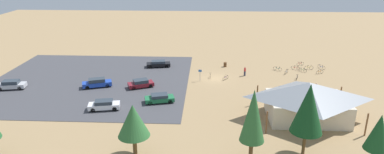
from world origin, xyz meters
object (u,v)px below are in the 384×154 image
(visitor_by_pavilion, at_px, (245,71))
(bike_pavilion, at_px, (308,99))
(bicycle_purple_yard_center, at_px, (226,78))
(car_black_inner_stall, at_px, (158,64))
(bicycle_teal_yard_right, at_px, (277,69))
(bicycle_orange_yard_left, at_px, (320,72))
(pine_midwest, at_px, (379,133))
(bicycle_white_lone_east, at_px, (286,72))
(bicycle_yellow_back_row, at_px, (309,68))
(pine_far_west, at_px, (308,108))
(bicycle_green_edge_north, at_px, (303,70))
(bicycle_black_lone_west, at_px, (210,76))
(car_white_back_corner, at_px, (104,105))
(pine_east, at_px, (133,121))
(car_silver_near_entry, at_px, (11,85))
(bicycle_red_by_bin, at_px, (300,64))
(lot_sign, at_px, (200,73))
(visitor_crossing_yard, at_px, (316,88))
(bicycle_blue_mid_cluster, at_px, (321,67))
(bicycle_red_trailside, at_px, (296,68))
(car_blue_mid_lot, at_px, (97,83))
(bicycle_silver_front_row, at_px, (297,77))
(car_green_front_row, at_px, (159,98))
(trash_bin, at_px, (225,65))
(pine_center, at_px, (253,116))

(visitor_by_pavilion, bearing_deg, bike_pavilion, 110.84)
(bicycle_purple_yard_center, height_order, car_black_inner_stall, car_black_inner_stall)
(bicycle_teal_yard_right, xyz_separation_m, bicycle_orange_yard_left, (-7.60, 1.56, -0.01))
(bicycle_orange_yard_left, bearing_deg, bicycle_teal_yard_right, -11.59)
(pine_midwest, xyz_separation_m, bicycle_teal_yard_right, (3.37, -33.07, -4.24))
(bicycle_white_lone_east, bearing_deg, bicycle_yellow_back_row, -150.23)
(pine_far_west, bearing_deg, bicycle_green_edge_north, -104.16)
(bicycle_black_lone_west, xyz_separation_m, car_black_inner_stall, (10.33, -6.01, 0.32))
(bicycle_orange_yard_left, xyz_separation_m, car_white_back_corner, (35.93, 17.69, 0.39))
(bicycle_purple_yard_center, bearing_deg, pine_east, 66.10)
(bicycle_orange_yard_left, relative_size, car_silver_near_entry, 0.32)
(bicycle_red_by_bin, relative_size, car_silver_near_entry, 0.34)
(lot_sign, bearing_deg, bicycle_orange_yard_left, -167.44)
(bicycle_yellow_back_row, height_order, bicycle_purple_yard_center, bicycle_yellow_back_row)
(visitor_crossing_yard, bearing_deg, visitor_by_pavilion, -36.34)
(car_silver_near_entry, xyz_separation_m, car_white_back_corner, (-17.80, 7.30, -0.02))
(bicycle_white_lone_east, distance_m, bicycle_purple_yard_center, 12.20)
(bicycle_teal_yard_right, height_order, visitor_by_pavilion, visitor_by_pavilion)
(bicycle_green_edge_north, bearing_deg, pine_far_west, 75.84)
(visitor_crossing_yard, bearing_deg, bicycle_blue_mid_cluster, -110.73)
(car_black_inner_stall, bearing_deg, car_white_back_corner, 76.22)
(bicycle_red_trailside, height_order, car_blue_mid_lot, car_blue_mid_lot)
(visitor_by_pavilion, bearing_deg, bicycle_black_lone_west, 13.10)
(bicycle_red_trailside, xyz_separation_m, visitor_by_pavilion, (10.26, 4.11, 0.57))
(bicycle_black_lone_west, xyz_separation_m, bicycle_blue_mid_cluster, (-21.84, -6.37, 0.00))
(bicycle_blue_mid_cluster, bearing_deg, bicycle_red_by_bin, -26.49)
(bicycle_purple_yard_center, relative_size, bicycle_red_trailside, 0.90)
(bicycle_teal_yard_right, height_order, car_white_back_corner, car_white_back_corner)
(bicycle_blue_mid_cluster, bearing_deg, car_silver_near_entry, 13.74)
(bicycle_silver_front_row, relative_size, bicycle_red_trailside, 1.11)
(pine_midwest, height_order, bicycle_red_by_bin, pine_midwest)
(bicycle_red_trailside, xyz_separation_m, car_green_front_row, (24.35, 17.02, 0.35))
(bicycle_black_lone_west, relative_size, car_silver_near_entry, 0.37)
(trash_bin, xyz_separation_m, bicycle_green_edge_north, (-14.71, 2.53, -0.09))
(visitor_by_pavilion, bearing_deg, pine_midwest, 108.60)
(car_blue_mid_lot, bearing_deg, trash_bin, -150.66)
(pine_midwest, bearing_deg, bicycle_purple_yard_center, -63.45)
(bike_pavilion, distance_m, bicycle_orange_yard_left, 20.78)
(bicycle_red_by_bin, relative_size, bicycle_red_trailside, 1.06)
(bike_pavilion, distance_m, pine_center, 13.64)
(pine_center, distance_m, bicycle_purple_yard_center, 25.77)
(bike_pavilion, bearing_deg, car_green_front_row, -12.06)
(pine_far_west, height_order, car_white_back_corner, pine_far_west)
(bicycle_black_lone_west, height_order, visitor_by_pavilion, visitor_by_pavilion)
(bicycle_blue_mid_cluster, xyz_separation_m, visitor_by_pavilion, (15.46, 4.88, 0.55))
(bicycle_green_edge_north, distance_m, bicycle_red_trailside, 1.65)
(bicycle_red_by_bin, bearing_deg, bicycle_yellow_back_row, 113.48)
(bicycle_blue_mid_cluster, height_order, car_green_front_row, car_green_front_row)
(bicycle_purple_yard_center, bearing_deg, bicycle_red_by_bin, -149.54)
(pine_midwest, distance_m, bicycle_teal_yard_right, 33.51)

